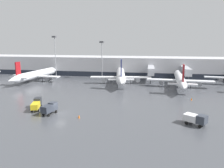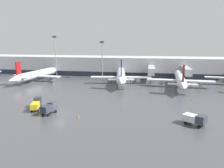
% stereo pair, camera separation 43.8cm
% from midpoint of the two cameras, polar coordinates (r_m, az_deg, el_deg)
% --- Properties ---
extents(ground_plane, '(320.00, 320.00, 0.00)m').
position_cam_midpoint_polar(ground_plane, '(52.62, -13.48, -7.47)').
color(ground_plane, '#424449').
extents(terminal_building, '(160.00, 30.47, 9.00)m').
position_cam_midpoint_polar(terminal_building, '(110.00, -0.59, 4.81)').
color(terminal_building, '#B2B2B7').
rests_on(terminal_building, ground_plane).
extents(parked_jet_1, '(23.90, 34.04, 10.48)m').
position_cam_midpoint_polar(parked_jet_1, '(86.00, 2.50, 2.19)').
color(parked_jet_1, white).
rests_on(parked_jet_1, ground_plane).
extents(parked_jet_3, '(21.33, 33.02, 9.05)m').
position_cam_midpoint_polar(parked_jet_3, '(97.11, -19.03, 2.35)').
color(parked_jet_3, silver).
rests_on(parked_jet_3, ground_plane).
extents(parked_jet_4, '(23.66, 34.37, 9.53)m').
position_cam_midpoint_polar(parked_jet_4, '(82.60, 17.54, 1.20)').
color(parked_jet_4, silver).
rests_on(parked_jet_4, ground_plane).
extents(service_truck_0, '(4.73, 4.17, 2.33)m').
position_cam_midpoint_polar(service_truck_0, '(46.85, 21.09, -8.46)').
color(service_truck_0, silver).
rests_on(service_truck_0, ground_plane).
extents(service_truck_2, '(2.55, 4.44, 2.51)m').
position_cam_midpoint_polar(service_truck_2, '(52.22, -15.89, -6.02)').
color(service_truck_2, '#2D333D').
rests_on(service_truck_2, ground_plane).
extents(service_truck_3, '(3.16, 5.87, 2.58)m').
position_cam_midpoint_polar(service_truck_3, '(56.85, -18.96, -4.86)').
color(service_truck_3, gold).
rests_on(service_truck_3, ground_plane).
extents(traffic_cone_1, '(0.40, 0.40, 0.79)m').
position_cam_midpoint_polar(traffic_cone_1, '(48.62, -8.54, -8.34)').
color(traffic_cone_1, orange).
rests_on(traffic_cone_1, ground_plane).
extents(traffic_cone_2, '(0.41, 0.41, 0.72)m').
position_cam_midpoint_polar(traffic_cone_2, '(66.11, 20.23, -3.72)').
color(traffic_cone_2, orange).
rests_on(traffic_cone_2, ground_plane).
extents(apron_light_mast_1, '(1.80, 1.80, 16.61)m').
position_cam_midpoint_polar(apron_light_mast_1, '(96.42, -2.44, 9.15)').
color(apron_light_mast_1, gray).
rests_on(apron_light_mast_1, ground_plane).
extents(apron_light_mast_2, '(1.80, 1.80, 18.95)m').
position_cam_midpoint_polar(apron_light_mast_2, '(105.32, -14.48, 9.86)').
color(apron_light_mast_2, gray).
rests_on(apron_light_mast_2, ground_plane).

